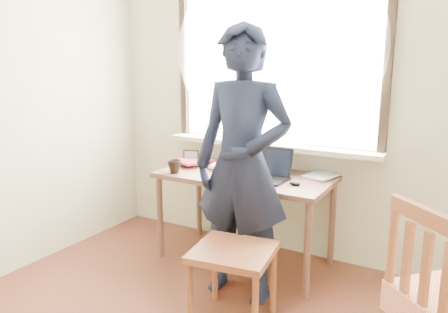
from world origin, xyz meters
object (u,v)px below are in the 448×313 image
Objects in this scene: desk at (245,183)px; person at (242,165)px; mug_white at (238,162)px; work_chair at (233,260)px; laptop at (267,172)px; mug_dark at (174,167)px.

person is (0.22, -0.46, 0.27)m from desk.
mug_white is 1.17m from work_chair.
desk is 0.91m from work_chair.
person reaches higher than laptop.
work_chair is at bearing -80.22° from laptop.
desk is at bearing 171.39° from laptop.
person reaches higher than mug_dark.
person is at bearing -16.32° from mug_dark.
mug_dark is 0.21× the size of work_chair.
mug_white is at bearing 52.56° from mug_dark.
desk is 0.74× the size of person.
desk is 11.91× the size of mug_white.
laptop is at bearing -8.61° from desk.
person is (0.01, -0.43, 0.14)m from laptop.
mug_dark is (-0.50, -0.25, 0.13)m from desk.
mug_dark reaches higher than mug_white.
laptop is (0.20, -0.03, 0.13)m from desk.
work_chair is (0.50, -1.00, -0.36)m from mug_white.
person is at bearing -88.18° from laptop.
work_chair is at bearing -73.36° from person.
person reaches higher than work_chair.
desk is 12.02× the size of mug_dark.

